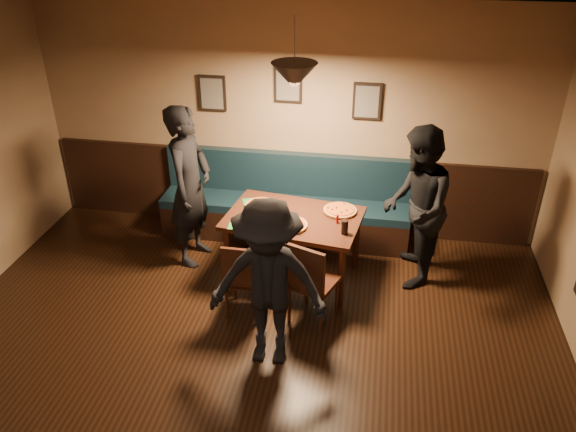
# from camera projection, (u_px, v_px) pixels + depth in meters

# --- Properties ---
(ceiling) EXTENTS (7.00, 7.00, 0.00)m
(ceiling) POSITION_uv_depth(u_px,v_px,m) (179.00, 93.00, 3.00)
(ceiling) COLOR silver
(ceiling) RESTS_ON ground
(wall_back) EXTENTS (6.00, 0.00, 6.00)m
(wall_back) POSITION_uv_depth(u_px,v_px,m) (289.00, 121.00, 6.70)
(wall_back) COLOR #8C704F
(wall_back) RESTS_ON ground
(wainscot) EXTENTS (5.88, 0.06, 1.00)m
(wainscot) POSITION_uv_depth(u_px,v_px,m) (288.00, 191.00, 7.11)
(wainscot) COLOR black
(wainscot) RESTS_ON ground
(booth_bench) EXTENTS (3.00, 0.60, 1.00)m
(booth_bench) POSITION_uv_depth(u_px,v_px,m) (284.00, 200.00, 6.88)
(booth_bench) COLOR #0F232D
(booth_bench) RESTS_ON ground
(picture_left) EXTENTS (0.32, 0.04, 0.42)m
(picture_left) POSITION_uv_depth(u_px,v_px,m) (212.00, 93.00, 6.66)
(picture_left) COLOR black
(picture_left) RESTS_ON wall_back
(picture_center) EXTENTS (0.32, 0.04, 0.42)m
(picture_center) POSITION_uv_depth(u_px,v_px,m) (288.00, 84.00, 6.45)
(picture_center) COLOR black
(picture_center) RESTS_ON wall_back
(picture_right) EXTENTS (0.32, 0.04, 0.42)m
(picture_right) POSITION_uv_depth(u_px,v_px,m) (367.00, 101.00, 6.40)
(picture_right) COLOR black
(picture_right) RESTS_ON wall_back
(pendant_lamp) EXTENTS (0.44, 0.44, 0.25)m
(pendant_lamp) POSITION_uv_depth(u_px,v_px,m) (294.00, 76.00, 5.29)
(pendant_lamp) COLOR black
(pendant_lamp) RESTS_ON ceiling
(dining_table) EXTENTS (1.52, 1.09, 0.75)m
(dining_table) POSITION_uv_depth(u_px,v_px,m) (293.00, 246.00, 6.21)
(dining_table) COLOR black
(dining_table) RESTS_ON floor
(chair_near_left) EXTENTS (0.38, 0.38, 0.85)m
(chair_near_left) POSITION_uv_depth(u_px,v_px,m) (246.00, 276.00, 5.64)
(chair_near_left) COLOR black
(chair_near_left) RESTS_ON floor
(chair_near_right) EXTENTS (0.53, 0.53, 0.92)m
(chair_near_right) POSITION_uv_depth(u_px,v_px,m) (314.00, 280.00, 5.51)
(chair_near_right) COLOR black
(chair_near_right) RESTS_ON floor
(diner_left) EXTENTS (0.52, 0.72, 1.85)m
(diner_left) POSITION_uv_depth(u_px,v_px,m) (190.00, 187.00, 6.26)
(diner_left) COLOR black
(diner_left) RESTS_ON floor
(diner_right) EXTENTS (0.68, 0.86, 1.76)m
(diner_right) POSITION_uv_depth(u_px,v_px,m) (416.00, 208.00, 5.92)
(diner_right) COLOR black
(diner_right) RESTS_ON floor
(diner_front) EXTENTS (1.05, 0.61, 1.62)m
(diner_front) POSITION_uv_depth(u_px,v_px,m) (268.00, 285.00, 4.86)
(diner_front) COLOR black
(diner_front) RESTS_ON floor
(pizza_a) EXTENTS (0.41, 0.41, 0.04)m
(pizza_a) POSITION_uv_depth(u_px,v_px,m) (261.00, 205.00, 6.20)
(pizza_a) COLOR orange
(pizza_a) RESTS_ON dining_table
(pizza_b) EXTENTS (0.46, 0.46, 0.04)m
(pizza_b) POSITION_uv_depth(u_px,v_px,m) (290.00, 225.00, 5.83)
(pizza_b) COLOR orange
(pizza_b) RESTS_ON dining_table
(pizza_c) EXTENTS (0.45, 0.45, 0.04)m
(pizza_c) POSITION_uv_depth(u_px,v_px,m) (340.00, 210.00, 6.10)
(pizza_c) COLOR #C48524
(pizza_c) RESTS_ON dining_table
(soda_glass) EXTENTS (0.09, 0.09, 0.15)m
(soda_glass) POSITION_uv_depth(u_px,v_px,m) (345.00, 227.00, 5.68)
(soda_glass) COLOR black
(soda_glass) RESTS_ON dining_table
(tabasco_bottle) EXTENTS (0.03, 0.03, 0.11)m
(tabasco_bottle) POSITION_uv_depth(u_px,v_px,m) (337.00, 218.00, 5.87)
(tabasco_bottle) COLOR #980505
(tabasco_bottle) RESTS_ON dining_table
(napkin_a) EXTENTS (0.21, 0.21, 0.01)m
(napkin_a) POSITION_uv_depth(u_px,v_px,m) (250.00, 202.00, 6.31)
(napkin_a) COLOR #1D6E32
(napkin_a) RESTS_ON dining_table
(napkin_b) EXTENTS (0.15, 0.15, 0.01)m
(napkin_b) POSITION_uv_depth(u_px,v_px,m) (235.00, 226.00, 5.84)
(napkin_b) COLOR #217D2C
(napkin_b) RESTS_ON dining_table
(cutlery_set) EXTENTS (0.19, 0.05, 0.00)m
(cutlery_set) POSITION_uv_depth(u_px,v_px,m) (283.00, 233.00, 5.72)
(cutlery_set) COLOR silver
(cutlery_set) RESTS_ON dining_table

